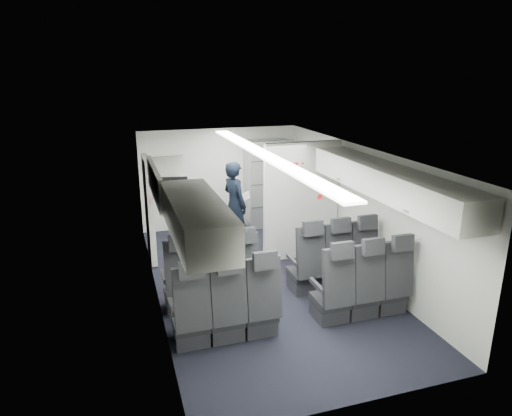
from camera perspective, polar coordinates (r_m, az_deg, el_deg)
cabin_shell at (r=7.15m, az=0.96°, el=-1.09°), size 3.41×6.01×2.16m
seat_row_front at (r=6.94m, az=2.34°, el=-8.06°), size 3.33×0.56×1.24m
seat_row_mid at (r=6.19m, az=5.21°, el=-11.40°), size 3.33×0.56×1.24m
overhead_bin_left_rear at (r=4.74m, az=-7.43°, el=-1.34°), size 0.53×1.80×0.40m
overhead_bin_left_front_open at (r=6.44m, az=-10.58°, el=2.27°), size 0.64×1.70×0.72m
overhead_bin_right_rear at (r=5.88m, az=20.48°, el=1.31°), size 0.53×1.80×0.40m
overhead_bin_right_front at (r=7.29m, az=12.16°, el=4.89°), size 0.53×1.70×0.40m
bulkhead_partition at (r=8.21m, az=5.69°, el=0.88°), size 1.40×0.15×2.13m
galley_unit at (r=9.96m, az=1.20°, el=3.09°), size 0.85×0.52×1.90m
boarding_door at (r=8.36m, az=-13.21°, el=-0.07°), size 0.12×1.27×1.86m
flight_attendant at (r=8.76m, az=-2.68°, el=0.41°), size 0.59×0.72×1.69m
carry_on_bag at (r=6.32m, az=-10.33°, el=2.54°), size 0.43×0.34×0.24m
papers at (r=8.72m, az=-1.40°, el=1.43°), size 0.20×0.06×0.14m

